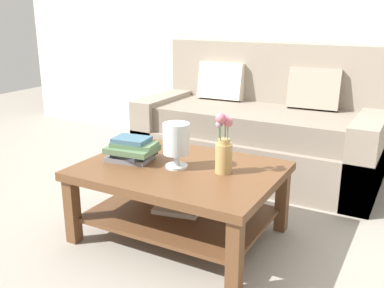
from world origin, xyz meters
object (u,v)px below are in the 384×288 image
coffee_table (180,186)px  book_stack_main (132,150)px  couch (260,130)px  flower_pitcher (224,149)px  glass_hurricane_vase (176,141)px

coffee_table → book_stack_main: size_ratio=3.64×
couch → book_stack_main: couch is taller
book_stack_main → flower_pitcher: (0.58, 0.07, 0.07)m
coffee_table → glass_hurricane_vase: size_ratio=4.32×
couch → glass_hurricane_vase: bearing=-91.7°
flower_pitcher → coffee_table: bearing=-171.8°
coffee_table → couch: bearing=88.9°
couch → glass_hurricane_vase: couch is taller
couch → book_stack_main: bearing=-104.4°
coffee_table → flower_pitcher: size_ratio=3.25×
glass_hurricane_vase → flower_pitcher: 0.28m
flower_pitcher → glass_hurricane_vase: bearing=-169.2°
couch → flower_pitcher: bearing=-79.2°
glass_hurricane_vase → flower_pitcher: flower_pitcher is taller
couch → coffee_table: size_ratio=1.68×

